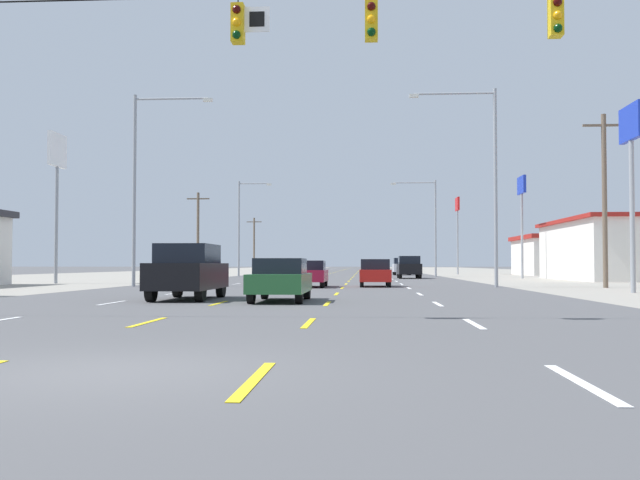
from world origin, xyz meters
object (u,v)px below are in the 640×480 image
(streetlight_right_row_0, at_px, (487,172))
(sedan_center_turn_mid, at_px, (310,273))
(sedan_center_turn_nearest, at_px, (281,279))
(suv_far_right_farther, at_px, (402,266))
(pole_sign_right_row_2, at_px, (457,215))
(streetlight_left_row_1, at_px, (242,222))
(hatchback_inner_right_midfar, at_px, (375,273))
(streetlight_left_row_0, at_px, (142,175))
(pole_sign_left_row_1, at_px, (57,167))
(pole_sign_right_row_1, at_px, (522,199))
(streetlight_right_row_1, at_px, (431,220))
(suv_inner_left_near, at_px, (188,271))
(suv_far_right_far, at_px, (409,267))
(pole_sign_right_row_0, at_px, (631,148))
(hatchback_inner_right_farthest, at_px, (369,268))

(streetlight_right_row_0, bearing_deg, sedan_center_turn_mid, -177.26)
(sedan_center_turn_nearest, height_order, suv_far_right_farther, suv_far_right_farther)
(pole_sign_right_row_2, distance_m, streetlight_left_row_1, 28.56)
(pole_sign_right_row_2, relative_size, streetlight_left_row_1, 0.96)
(sedan_center_turn_mid, xyz_separation_m, hatchback_inner_right_midfar, (3.60, 1.03, 0.03))
(streetlight_left_row_0, bearing_deg, streetlight_right_row_0, -0.00)
(sedan_center_turn_mid, distance_m, pole_sign_left_row_1, 19.49)
(pole_sign_right_row_1, height_order, streetlight_right_row_1, streetlight_right_row_1)
(pole_sign_right_row_2, height_order, streetlight_right_row_1, streetlight_right_row_1)
(streetlight_right_row_1, bearing_deg, sedan_center_turn_mid, -105.92)
(suv_inner_left_near, distance_m, pole_sign_right_row_1, 43.70)
(sedan_center_turn_nearest, relative_size, suv_inner_left_near, 0.92)
(suv_far_right_far, height_order, suv_far_right_farther, same)
(hatchback_inner_right_midfar, height_order, streetlight_left_row_1, streetlight_left_row_1)
(pole_sign_right_row_0, bearing_deg, pole_sign_right_row_2, 90.43)
(pole_sign_right_row_1, bearing_deg, pole_sign_right_row_2, 95.51)
(pole_sign_right_row_2, distance_m, streetlight_left_row_0, 54.42)
(pole_sign_right_row_2, bearing_deg, suv_far_right_farther, -143.41)
(sedan_center_turn_mid, xyz_separation_m, hatchback_inner_right_farthest, (3.56, 61.56, 0.03))
(pole_sign_right_row_1, xyz_separation_m, streetlight_left_row_0, (-26.44, -23.86, -0.68))
(hatchback_inner_right_farthest, distance_m, streetlight_right_row_0, 61.66)
(suv_far_right_farther, distance_m, streetlight_left_row_0, 47.00)
(suv_inner_left_near, xyz_separation_m, suv_far_right_far, (10.22, 38.53, 0.00))
(pole_sign_right_row_0, bearing_deg, suv_far_right_far, 104.05)
(streetlight_right_row_0, bearing_deg, suv_far_right_far, 96.70)
(streetlight_right_row_0, bearing_deg, suv_far_right_farther, 93.26)
(suv_far_right_far, height_order, streetlight_left_row_0, streetlight_left_row_0)
(pole_sign_left_row_1, bearing_deg, pole_sign_right_row_2, 53.80)
(pole_sign_right_row_1, bearing_deg, hatchback_inner_right_farthest, 109.59)
(suv_inner_left_near, xyz_separation_m, streetlight_right_row_0, (13.05, 14.48, 5.35))
(pole_sign_right_row_2, distance_m, streetlight_right_row_0, 49.05)
(suv_inner_left_near, distance_m, streetlight_right_row_1, 50.11)
(suv_inner_left_near, height_order, hatchback_inner_right_midfar, suv_inner_left_near)
(suv_inner_left_near, relative_size, hatchback_inner_right_farthest, 1.26)
(streetlight_right_row_1, bearing_deg, suv_inner_left_near, -105.14)
(hatchback_inner_right_midfar, height_order, suv_far_right_farther, suv_far_right_farther)
(pole_sign_right_row_1, xyz_separation_m, streetlight_left_row_1, (-26.56, 9.81, -1.34))
(sedan_center_turn_mid, height_order, pole_sign_right_row_2, pole_sign_right_row_2)
(streetlight_left_row_0, distance_m, streetlight_left_row_1, 33.68)
(hatchback_inner_right_midfar, distance_m, suv_far_right_farther, 43.13)
(pole_sign_right_row_2, bearing_deg, sedan_center_turn_nearest, -102.46)
(hatchback_inner_right_midfar, xyz_separation_m, pole_sign_left_row_1, (-20.74, 5.16, 6.89))
(sedan_center_turn_mid, relative_size, pole_sign_right_row_2, 0.48)
(pole_sign_right_row_0, xyz_separation_m, streetlight_left_row_0, (-24.45, 7.49, -0.11))
(suv_far_right_farther, relative_size, streetlight_left_row_1, 0.49)
(streetlight_left_row_0, xyz_separation_m, streetlight_left_row_1, (-0.12, 33.67, -0.66))
(sedan_center_turn_nearest, height_order, pole_sign_right_row_0, pole_sign_right_row_0)
(streetlight_left_row_0, xyz_separation_m, streetlight_right_row_1, (19.37, 33.67, -0.54))
(sedan_center_turn_nearest, bearing_deg, hatchback_inner_right_farthest, 87.47)
(pole_sign_right_row_1, bearing_deg, suv_far_right_farther, 115.86)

